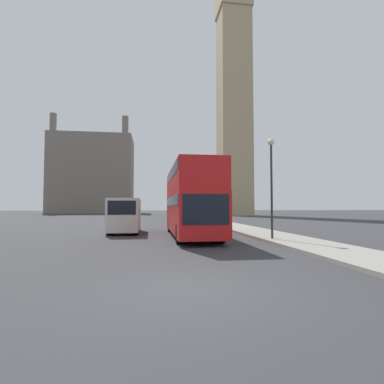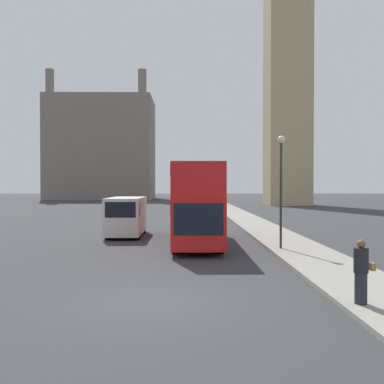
{
  "view_description": "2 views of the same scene",
  "coord_description": "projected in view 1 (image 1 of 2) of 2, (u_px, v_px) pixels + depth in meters",
  "views": [
    {
      "loc": [
        -1.02,
        -6.78,
        1.89
      ],
      "look_at": [
        1.52,
        11.81,
        2.82
      ],
      "focal_mm": 28.0,
      "sensor_mm": 36.0,
      "label": 1
    },
    {
      "loc": [
        0.95,
        -11.9,
        3.27
      ],
      "look_at": [
        1.36,
        20.64,
        2.73
      ],
      "focal_mm": 40.0,
      "sensor_mm": 36.0,
      "label": 2
    }
  ],
  "objects": [
    {
      "name": "red_double_decker_bus",
      "position": [
        191.0,
        198.0,
        19.05
      ],
      "size": [
        2.52,
        10.67,
        4.33
      ],
      "color": "red",
      "rests_on": "ground_plane"
    },
    {
      "name": "white_van",
      "position": [
        125.0,
        215.0,
        21.51
      ],
      "size": [
        2.12,
        5.08,
        2.46
      ],
      "color": "silver",
      "rests_on": "ground_plane"
    },
    {
      "name": "clock_tower",
      "position": [
        234.0,
        66.0,
        67.84
      ],
      "size": [
        7.26,
        7.43,
        66.03
      ],
      "color": "tan",
      "rests_on": "ground_plane"
    },
    {
      "name": "street_lamp",
      "position": [
        271.0,
        172.0,
        16.59
      ],
      "size": [
        0.36,
        0.36,
        5.53
      ],
      "color": "#2D332D",
      "rests_on": "sidewalk_strip"
    },
    {
      "name": "ground_plane",
      "position": [
        196.0,
        290.0,
        6.76
      ],
      "size": [
        300.0,
        300.0,
        0.0
      ],
      "primitive_type": "plane",
      "color": "#333335"
    },
    {
      "name": "building_block_distant",
      "position": [
        93.0,
        175.0,
        91.21
      ],
      "size": [
        23.41,
        15.3,
        28.18
      ],
      "color": "slate",
      "rests_on": "ground_plane"
    }
  ]
}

